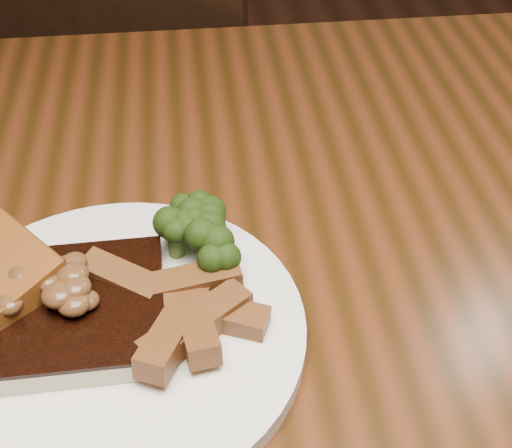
{
  "coord_description": "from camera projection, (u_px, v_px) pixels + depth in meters",
  "views": [
    {
      "loc": [
        -0.04,
        -0.43,
        1.17
      ],
      "look_at": [
        0.02,
        0.02,
        0.78
      ],
      "focal_mm": 50.0,
      "sensor_mm": 36.0,
      "label": 1
    }
  ],
  "objects": [
    {
      "name": "potato_wedges",
      "position": [
        180.0,
        311.0,
        0.53
      ],
      "size": [
        0.12,
        0.12,
        0.02
      ],
      "primitive_type": null,
      "color": "brown",
      "rests_on": "plate"
    },
    {
      "name": "plate",
      "position": [
        113.0,
        335.0,
        0.54
      ],
      "size": [
        0.33,
        0.33,
        0.01
      ],
      "primitive_type": "cylinder",
      "rotation": [
        0.0,
        0.0,
        0.15
      ],
      "color": "white",
      "rests_on": "dining_table"
    },
    {
      "name": "broccoli_cluster",
      "position": [
        202.0,
        234.0,
        0.59
      ],
      "size": [
        0.08,
        0.08,
        0.04
      ],
      "primitive_type": null,
      "color": "#1D350C",
      "rests_on": "plate"
    },
    {
      "name": "chair_far",
      "position": [
        146.0,
        106.0,
        1.27
      ],
      "size": [
        0.55,
        0.55,
        0.91
      ],
      "rotation": [
        0.0,
        0.0,
        2.79
      ],
      "color": "black",
      "rests_on": "ground"
    },
    {
      "name": "mushroom_pile",
      "position": [
        44.0,
        289.0,
        0.51
      ],
      "size": [
        0.07,
        0.07,
        0.03
      ],
      "primitive_type": null,
      "color": "brown",
      "rests_on": "steak"
    },
    {
      "name": "dining_table",
      "position": [
        242.0,
        334.0,
        0.67
      ],
      "size": [
        1.6,
        0.9,
        0.75
      ],
      "color": "#4B220F",
      "rests_on": "ground"
    },
    {
      "name": "steak_bone",
      "position": [
        44.0,
        381.0,
        0.49
      ],
      "size": [
        0.14,
        0.02,
        0.02
      ],
      "primitive_type": "cube",
      "rotation": [
        0.0,
        0.0,
        0.02
      ],
      "color": "beige",
      "rests_on": "plate"
    },
    {
      "name": "steak",
      "position": [
        52.0,
        315.0,
        0.53
      ],
      "size": [
        0.17,
        0.13,
        0.02
      ],
      "primitive_type": "cube",
      "rotation": [
        0.0,
        0.0,
        0.02
      ],
      "color": "black",
      "rests_on": "plate"
    }
  ]
}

